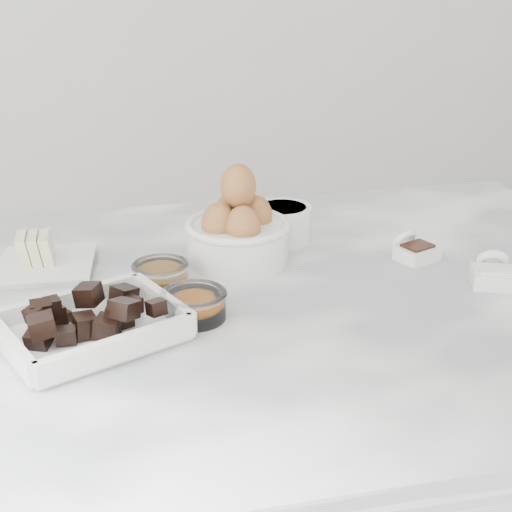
% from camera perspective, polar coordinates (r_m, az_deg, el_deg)
% --- Properties ---
extents(marble_slab, '(1.20, 0.80, 0.04)m').
position_cam_1_polar(marble_slab, '(0.96, -0.76, -4.06)').
color(marble_slab, white).
rests_on(marble_slab, cabinet).
extents(chocolate_dish, '(0.25, 0.22, 0.05)m').
position_cam_1_polar(chocolate_dish, '(0.86, -13.02, -5.17)').
color(chocolate_dish, white).
rests_on(chocolate_dish, marble_slab).
extents(butter_plate, '(0.14, 0.14, 0.06)m').
position_cam_1_polar(butter_plate, '(1.06, -16.58, -0.23)').
color(butter_plate, white).
rests_on(butter_plate, marble_slab).
extents(sugar_ramekin, '(0.09, 0.09, 0.06)m').
position_cam_1_polar(sugar_ramekin, '(1.13, 2.11, 2.75)').
color(sugar_ramekin, white).
rests_on(sugar_ramekin, marble_slab).
extents(egg_bowl, '(0.15, 0.15, 0.15)m').
position_cam_1_polar(egg_bowl, '(1.04, -1.48, 2.04)').
color(egg_bowl, white).
rests_on(egg_bowl, marble_slab).
extents(honey_bowl, '(0.08, 0.08, 0.03)m').
position_cam_1_polar(honey_bowl, '(0.98, -7.63, -1.45)').
color(honey_bowl, white).
rests_on(honey_bowl, marble_slab).
extents(zest_bowl, '(0.08, 0.08, 0.04)m').
position_cam_1_polar(zest_bowl, '(0.89, -4.99, -3.81)').
color(zest_bowl, white).
rests_on(zest_bowl, marble_slab).
extents(vanilla_spoon, '(0.07, 0.08, 0.04)m').
position_cam_1_polar(vanilla_spoon, '(1.09, 12.50, 0.52)').
color(vanilla_spoon, white).
rests_on(vanilla_spoon, marble_slab).
extents(salt_spoon, '(0.08, 0.09, 0.05)m').
position_cam_1_polar(salt_spoon, '(1.03, 18.51, -1.29)').
color(salt_spoon, white).
rests_on(salt_spoon, marble_slab).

